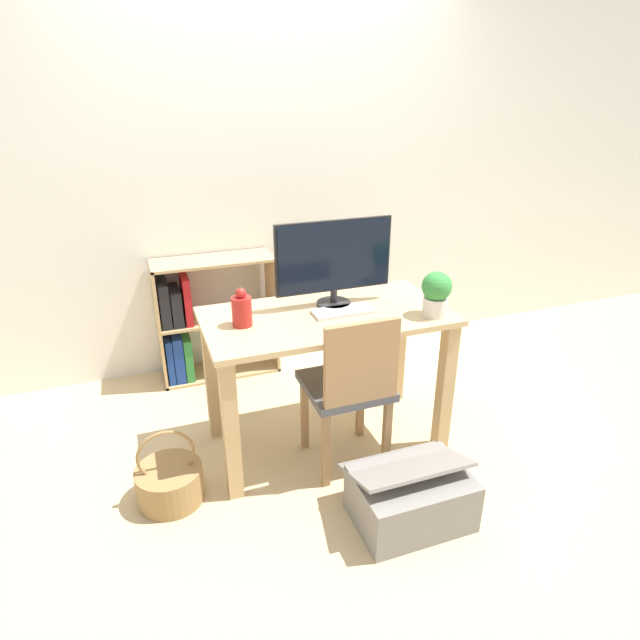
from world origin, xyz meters
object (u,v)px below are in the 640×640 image
Objects in this scene: vase at (242,310)px; storage_box at (411,496)px; chair at (350,385)px; basket at (170,482)px; monitor at (334,259)px; keyboard at (344,311)px; bookshelf at (196,324)px; potted_plant at (436,292)px.

vase is 1.15m from storage_box.
chair reaches higher than basket.
vase is at bearing -169.19° from monitor.
keyboard is at bearing -2.37° from vase.
chair is 1.07× the size of bookshelf.
basket is at bearing -104.95° from bookshelf.
keyboard is 0.61× the size of storage_box.
keyboard is 1.39× the size of potted_plant.
storage_box is at bearing -125.75° from potted_plant.
vase is 0.37× the size of storage_box.
bookshelf is at bearing 123.04° from keyboard.
potted_plant is at bearing 7.33° from chair.
vase reaches higher than basket.
chair reaches higher than bookshelf.
storage_box is (0.70, -1.65, -0.25)m from bookshelf.
chair is at bearing -28.79° from vase.
vase is at bearing 24.17° from basket.
keyboard reaches higher than basket.
chair is at bearing -64.29° from bookshelf.
vase is at bearing 129.72° from storage_box.
potted_plant is 0.26× the size of chair.
bookshelf is at bearing 117.50° from chair.
potted_plant is 1.64m from bookshelf.
keyboard is 0.38m from chair.
keyboard is 1.17m from basket.
monitor is 1.24m from bookshelf.
bookshelf is 1.57× the size of storage_box.
storage_box is at bearing -73.37° from chair.
keyboard is 1.67× the size of vase.
monitor is at bearing 84.36° from chair.
storage_box is (-0.35, -0.48, -0.75)m from potted_plant.
potted_plant reaches higher than bookshelf.
chair is at bearing -103.29° from keyboard.
bookshelf is at bearing 112.97° from storage_box.
keyboard is 0.39× the size of bookshelf.
keyboard is 0.93m from storage_box.
monitor is 1.18m from storage_box.
vase reaches higher than chair.
basket is (-0.89, 0.06, -0.38)m from chair.
monitor is 2.72× the size of potted_plant.
potted_plant is (0.42, -0.30, -0.13)m from monitor.
monitor is at bearing -53.93° from bookshelf.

